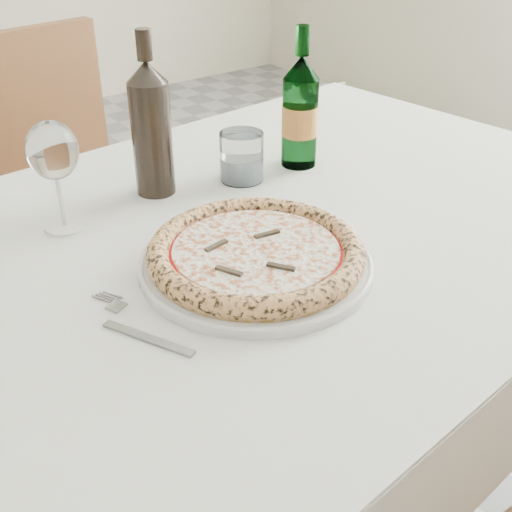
# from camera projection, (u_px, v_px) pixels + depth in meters

# --- Properties ---
(floor) EXTENTS (5.00, 6.00, 0.02)m
(floor) POSITION_uv_depth(u_px,v_px,m) (229.00, 486.00, 1.53)
(floor) COLOR gray
(floor) RESTS_ON ground
(dining_table) EXTENTS (1.66, 1.07, 0.76)m
(dining_table) POSITION_uv_depth(u_px,v_px,m) (219.00, 283.00, 1.04)
(dining_table) COLOR brown
(dining_table) RESTS_ON floor
(chair_far) EXTENTS (0.51, 0.51, 0.93)m
(chair_far) POSITION_uv_depth(u_px,v_px,m) (60.00, 198.00, 1.64)
(chair_far) COLOR brown
(chair_far) RESTS_ON floor
(plate) EXTENTS (0.34, 0.34, 0.02)m
(plate) POSITION_uv_depth(u_px,v_px,m) (256.00, 263.00, 0.92)
(plate) COLOR silver
(plate) RESTS_ON dining_table
(pizza) EXTENTS (0.31, 0.31, 0.03)m
(pizza) POSITION_uv_depth(u_px,v_px,m) (256.00, 252.00, 0.91)
(pizza) COLOR tan
(pizza) RESTS_ON plate
(fork) EXTENTS (0.07, 0.18, 0.00)m
(fork) POSITION_uv_depth(u_px,v_px,m) (137.00, 327.00, 0.80)
(fork) COLOR gray
(fork) RESTS_ON dining_table
(wine_glass) EXTENTS (0.08, 0.08, 0.18)m
(wine_glass) POSITION_uv_depth(u_px,v_px,m) (53.00, 153.00, 0.97)
(wine_glass) COLOR white
(wine_glass) RESTS_ON dining_table
(tumbler) EXTENTS (0.08, 0.08, 0.09)m
(tumbler) POSITION_uv_depth(u_px,v_px,m) (242.00, 160.00, 1.17)
(tumbler) COLOR silver
(tumbler) RESTS_ON dining_table
(beer_bottle) EXTENTS (0.07, 0.07, 0.26)m
(beer_bottle) POSITION_uv_depth(u_px,v_px,m) (300.00, 112.00, 1.20)
(beer_bottle) COLOR #30693C
(beer_bottle) RESTS_ON dining_table
(wine_bottle) EXTENTS (0.07, 0.07, 0.28)m
(wine_bottle) POSITION_uv_depth(u_px,v_px,m) (151.00, 127.00, 1.09)
(wine_bottle) COLOR black
(wine_bottle) RESTS_ON dining_table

